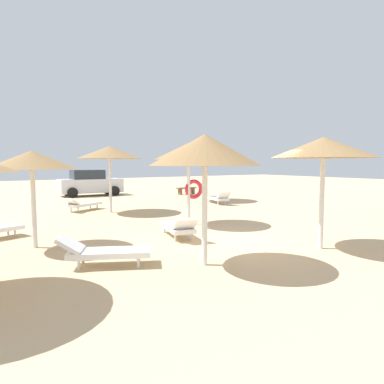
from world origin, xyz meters
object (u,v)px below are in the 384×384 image
at_px(parasol_5, 203,156).
at_px(lounger_1, 82,204).
at_px(lounger_5, 218,198).
at_px(parked_car, 90,183).
at_px(lounger_2, 178,227).
at_px(bench_0, 186,189).
at_px(parasol_7, 323,148).
at_px(lounger_0, 103,251).
at_px(parasol_1, 110,153).
at_px(parasol_0, 205,150).
at_px(parasol_4, 32,160).
at_px(parasol_2, 189,152).

distance_m(parasol_5, lounger_1, 7.38).
distance_m(lounger_5, parked_car, 9.43).
bearing_deg(lounger_2, bench_0, 56.75).
relative_size(parasol_7, lounger_1, 1.43).
bearing_deg(lounger_0, lounger_1, 77.25).
xyz_separation_m(parasol_1, lounger_2, (-0.13, -6.00, -2.31)).
xyz_separation_m(parasol_7, parked_car, (-0.67, 17.39, -1.72)).
height_order(parasol_1, parasol_7, parasol_1).
height_order(parasol_0, lounger_0, parasol_0).
relative_size(parasol_0, bench_0, 1.81).
relative_size(parasol_4, lounger_1, 1.26).
bearing_deg(parked_car, lounger_5, -62.48).
distance_m(parasol_2, parasol_7, 4.83).
distance_m(lounger_1, lounger_2, 7.30).
bearing_deg(parked_car, lounger_2, -96.77).
xyz_separation_m(parasol_7, lounger_2, (-2.37, 3.10, -2.23)).
xyz_separation_m(parasol_1, parasol_4, (-3.83, -5.02, -0.38)).
relative_size(parasol_1, lounger_0, 1.46).
distance_m(parasol_5, parked_car, 8.26).
relative_size(lounger_1, parked_car, 0.48).
xyz_separation_m(parasol_0, parked_car, (2.61, 16.92, -1.61)).
height_order(parasol_5, parked_car, parasol_5).
xyz_separation_m(parasol_2, bench_0, (6.13, 9.87, -2.20)).
xyz_separation_m(parasol_4, parked_car, (5.40, 13.30, -1.42)).
distance_m(lounger_0, lounger_2, 3.15).
xyz_separation_m(parasol_1, parasol_2, (1.29, -4.37, -0.08)).
height_order(parasol_2, parasol_4, parasol_2).
distance_m(parasol_0, parasol_1, 8.70).
height_order(parasol_0, parasol_5, parasol_5).
xyz_separation_m(parasol_2, lounger_5, (4.63, 4.30, -2.22)).
bearing_deg(parasol_1, parasol_5, 14.81).
height_order(parasol_2, lounger_5, parasol_2).
relative_size(parasol_4, lounger_2, 1.25).
bearing_deg(parked_car, bench_0, -25.40).
height_order(lounger_2, parked_car, parked_car).
height_order(parasol_0, parasol_4, parasol_0).
xyz_separation_m(parasol_1, bench_0, (7.42, 5.51, -2.28)).
relative_size(parasol_0, parasol_7, 0.99).
xyz_separation_m(lounger_1, lounger_2, (0.77, -7.26, 0.01)).
bearing_deg(parasol_4, lounger_0, -69.33).
distance_m(parasol_0, parasol_4, 4.57).
xyz_separation_m(parasol_2, parasol_7, (0.96, -4.74, 0.00)).
xyz_separation_m(parasol_5, lounger_2, (-6.25, -7.62, -2.24)).
distance_m(parasol_2, parasol_4, 5.17).
relative_size(lounger_5, bench_0, 1.29).
bearing_deg(bench_0, lounger_1, -152.94).
bearing_deg(lounger_0, parasol_2, 37.12).
bearing_deg(lounger_5, bench_0, 74.95).
xyz_separation_m(parasol_4, parasol_7, (6.07, -4.08, 0.31)).
height_order(lounger_5, parked_car, parked_car).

